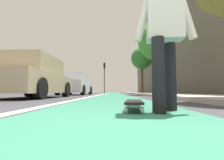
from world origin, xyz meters
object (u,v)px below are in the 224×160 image
skateboard (134,103)px  parked_car_near (34,79)px  street_tree_far (142,59)px  parked_car_mid (76,85)px  skater_person (164,31)px  traffic_light (104,72)px  street_tree_mid (156,43)px

skateboard → parked_car_near: 5.21m
street_tree_far → parked_car_mid: bearing=133.1°
skater_person → traffic_light: bearing=5.3°
parked_car_near → skateboard: bearing=-141.5°
parked_car_near → traffic_light: (18.23, -1.50, 2.35)m
skateboard → street_tree_mid: street_tree_mid is taller
street_tree_mid → skater_person: bearing=166.3°
traffic_light → parked_car_mid: bearing=173.7°
skateboard → parked_car_mid: 10.56m
parked_car_near → traffic_light: 18.44m
parked_car_near → street_tree_mid: street_tree_mid is taller
skater_person → street_tree_mid: street_tree_mid is taller
parked_car_mid → skateboard: bearing=-163.1°
street_tree_far → skateboard: bearing=170.3°
parked_car_mid → street_tree_mid: size_ratio=0.91×
parked_car_mid → street_tree_far: (5.34, -5.71, 2.98)m
skater_person → traffic_light: traffic_light is taller
parked_car_near → traffic_light: size_ratio=0.92×
traffic_light → street_tree_far: (-6.85, -4.36, 0.64)m
parked_car_near → parked_car_mid: 6.04m
skateboard → street_tree_mid: 10.28m
parked_car_near → parked_car_mid: size_ratio=0.92×
street_tree_mid → street_tree_far: size_ratio=1.00×
skater_person → parked_car_mid: bearing=18.5°
parked_car_mid → skater_person: bearing=-161.5°
skater_person → street_tree_far: 15.98m
parked_car_mid → traffic_light: traffic_light is taller
skater_person → parked_car_mid: size_ratio=0.37×
parked_car_mid → street_tree_far: bearing=-46.9°
skater_person → street_tree_mid: (9.45, -2.29, 2.66)m
skateboard → street_tree_far: (15.42, -2.64, 3.61)m
skateboard → street_tree_far: 16.06m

